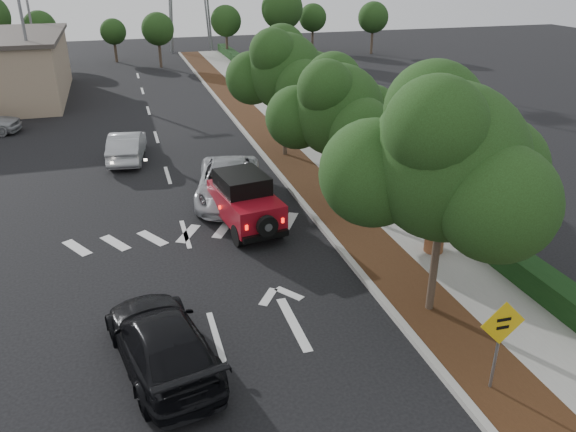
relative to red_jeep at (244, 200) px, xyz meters
name	(u,v)px	position (x,y,z in m)	size (l,w,h in m)	color
ground	(216,337)	(-2.07, -6.08, -0.97)	(120.00, 120.00, 0.00)	black
curb	(270,163)	(2.53, 5.92, -0.89)	(0.20, 70.00, 0.15)	#9E9B93
planting_strip	(291,162)	(3.53, 5.92, -0.91)	(1.80, 70.00, 0.12)	black
sidewalk	(330,158)	(5.43, 5.92, -0.91)	(2.00, 70.00, 0.12)	gray
hedge	(358,148)	(6.83, 5.92, -0.57)	(0.80, 70.00, 0.80)	black
transmission_tower	(192,51)	(3.93, 41.92, -0.97)	(7.00, 4.00, 28.00)	slate
street_tree_near	(429,311)	(3.53, -6.58, -0.97)	(3.80, 3.80, 5.92)	#1C3210
street_tree_mid	(334,209)	(3.53, 0.42, -0.97)	(3.20, 3.20, 5.32)	#1C3210
street_tree_far	(285,156)	(3.53, 6.92, -0.97)	(3.40, 3.40, 5.62)	#1C3210
light_pole_a	(39,110)	(-8.57, 19.92, -0.97)	(2.00, 0.22, 9.00)	slate
light_pole_b	(41,76)	(-9.57, 31.92, -0.97)	(2.00, 0.22, 9.00)	slate
red_jeep	(244,200)	(0.00, 0.00, 0.00)	(2.12, 3.86, 1.91)	black
silver_suv_ahead	(229,182)	(-0.03, 2.50, -0.26)	(2.36, 5.12, 1.42)	#AEB0B6
black_suv_oncoming	(162,342)	(-3.41, -6.76, -0.31)	(1.86, 4.57, 1.33)	black
silver_sedan_oncoming	(127,146)	(-3.62, 8.55, -0.30)	(1.42, 4.07, 1.34)	#A5A7AD
speed_hump_sign	(500,334)	(3.26, -9.67, 0.54)	(1.02, 0.09, 2.18)	slate
terracotta_planter	(436,229)	(5.25, -3.79, -0.08)	(0.75, 0.75, 1.31)	brown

